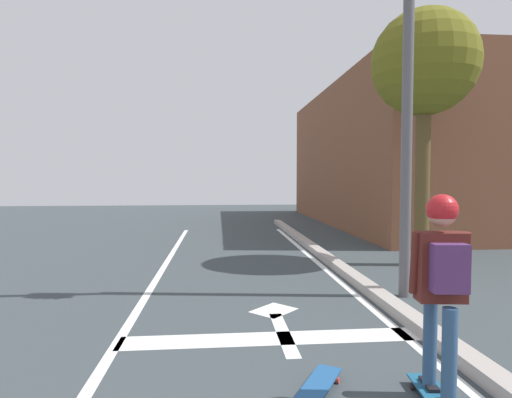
{
  "coord_description": "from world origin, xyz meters",
  "views": [
    {
      "loc": [
        1.07,
        1.32,
        1.79
      ],
      "look_at": [
        1.69,
        8.12,
        1.46
      ],
      "focal_mm": 29.53,
      "sensor_mm": 36.0,
      "label": 1
    }
  ],
  "objects": [
    {
      "name": "stop_bar",
      "position": [
        1.65,
        5.91,
        0.0
      ],
      "size": [
        3.36,
        0.4,
        0.01
      ],
      "primitive_type": "cube",
      "color": "white",
      "rests_on": "ground"
    },
    {
      "name": "skater",
      "position": [
        2.78,
        4.37,
        1.08
      ],
      "size": [
        0.44,
        0.61,
        1.59
      ],
      "color": "#32527A",
      "rests_on": "skateboard"
    },
    {
      "name": "spare_skateboard",
      "position": [
        1.88,
        4.66,
        0.07
      ],
      "size": [
        0.6,
        0.8,
        0.08
      ],
      "color": "#22558F",
      "rests_on": "ground"
    },
    {
      "name": "curb_strip",
      "position": [
        3.43,
        6.0,
        0.07
      ],
      "size": [
        0.24,
        24.0,
        0.14
      ],
      "primitive_type": "cube",
      "color": "#A89F97",
      "rests_on": "ground"
    },
    {
      "name": "lane_line_curbside",
      "position": [
        3.18,
        6.0,
        0.0
      ],
      "size": [
        0.12,
        20.0,
        0.01
      ],
      "primitive_type": "cube",
      "color": "white",
      "rests_on": "ground"
    },
    {
      "name": "building_block",
      "position": [
        10.03,
        17.58,
        2.67
      ],
      "size": [
        9.39,
        12.6,
        5.34
      ],
      "primitive_type": "cube",
      "color": "brown",
      "rests_on": "ground"
    },
    {
      "name": "lane_arrow_head",
      "position": [
        1.82,
        6.91,
        0.0
      ],
      "size": [
        0.71,
        0.71,
        0.01
      ],
      "primitive_type": "cube",
      "rotation": [
        0.0,
        0.0,
        0.79
      ],
      "color": "white",
      "rests_on": "ground"
    },
    {
      "name": "lane_arrow_stem",
      "position": [
        1.82,
        6.06,
        0.0
      ],
      "size": [
        0.16,
        1.4,
        0.01
      ],
      "primitive_type": "cube",
      "color": "white",
      "rests_on": "ground"
    },
    {
      "name": "lane_line_center",
      "position": [
        -0.02,
        6.0,
        0.0
      ],
      "size": [
        0.12,
        20.0,
        0.01
      ],
      "primitive_type": "cube",
      "color": "white",
      "rests_on": "ground"
    },
    {
      "name": "roadside_tree",
      "position": [
        5.26,
        9.63,
        4.08
      ],
      "size": [
        2.14,
        2.14,
        5.22
      ],
      "color": "brown",
      "rests_on": "ground"
    }
  ]
}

